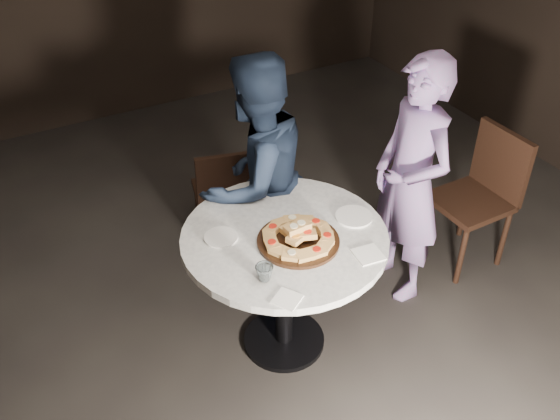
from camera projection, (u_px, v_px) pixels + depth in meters
name	position (u px, v px, depth m)	size (l,w,h in m)	color
floor	(296.00, 351.00, 3.73)	(7.00, 7.00, 0.00)	black
table	(284.00, 257.00, 3.40)	(1.45, 1.45, 0.83)	black
serving_board	(298.00, 241.00, 3.25)	(0.43, 0.43, 0.02)	black
focaccia_pile	(298.00, 235.00, 3.23)	(0.39, 0.38, 0.10)	tan
plate_left	(221.00, 237.00, 3.28)	(0.18, 0.18, 0.01)	white
plate_right	(354.00, 216.00, 3.43)	(0.21, 0.21, 0.01)	white
water_glass	(264.00, 273.00, 3.00)	(0.09, 0.09, 0.08)	silver
napkin_near	(287.00, 299.00, 2.91)	(0.12, 0.12, 0.01)	white
napkin_far	(368.00, 255.00, 3.17)	(0.14, 0.14, 0.01)	white
chair_far	(224.00, 191.00, 4.28)	(0.47, 0.48, 0.81)	black
chair_right	(482.00, 189.00, 4.15)	(0.48, 0.45, 0.96)	black
diner_navy	(255.00, 182.00, 3.76)	(0.78, 0.61, 1.61)	#141E32
diner_teal	(411.00, 183.00, 3.75)	(0.59, 0.39, 1.62)	#866EAB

